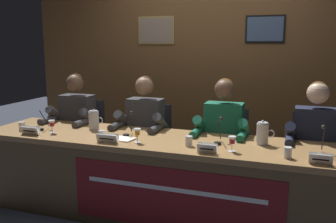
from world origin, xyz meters
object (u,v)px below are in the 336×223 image
chair_center_right (225,155)px  juice_glass_center_right (232,141)px  panelist_far_left (73,121)px  nameplate_far_left (30,131)px  panelist_center_right (222,133)px  chair_far_right (312,164)px  water_cup_center_left (102,136)px  chair_center_left (150,148)px  juice_glass_center_left (137,133)px  water_cup_far_left (22,127)px  nameplate_center_right (207,148)px  microphone_center_right (219,135)px  panelist_center_left (142,127)px  conference_table (164,167)px  water_pitcher_right_side (263,134)px  water_cup_far_right (288,153)px  microphone_far_left (43,122)px  microphone_far_right (323,145)px  panelist_far_right (315,141)px  nameplate_center_left (107,138)px  nameplate_far_right (321,159)px  water_cup_center_right (189,142)px  chair_far_left (84,141)px  microphone_center_left (128,127)px  document_stack_center_left (122,139)px  water_pitcher_left_side (94,120)px

chair_center_right → juice_glass_center_right: 0.88m
panelist_far_left → nameplate_far_left: (-0.03, -0.66, 0.04)m
panelist_center_right → chair_far_right: size_ratio=1.36×
water_cup_center_left → chair_center_left: bearing=80.7°
panelist_far_left → juice_glass_center_left: (1.03, -0.58, 0.09)m
water_cup_far_left → nameplate_center_right: (1.88, -0.14, 0.00)m
chair_center_left → microphone_center_right: bearing=-33.3°
panelist_center_left → conference_table: bearing=-49.7°
water_pitcher_right_side → panelist_far_left: bearing=172.1°
chair_center_right → chair_far_right: size_ratio=1.00×
panelist_center_left → microphone_center_right: size_ratio=5.77×
nameplate_far_left → water_cup_far_right: water_cup_far_right is taller
microphone_far_left → microphone_far_right: bearing=0.5°
chair_center_right → panelist_far_right: (0.82, -0.20, 0.28)m
nameplate_center_left → nameplate_far_right: bearing=-0.2°
panelist_far_left → nameplate_center_right: 1.80m
water_cup_center_left → nameplate_far_right: water_cup_center_left is taller
panelist_center_left → nameplate_center_right: panelist_center_left is taller
juice_glass_center_left → nameplate_center_right: juice_glass_center_left is taller
panelist_center_right → panelist_far_left: bearing=180.0°
nameplate_center_right → microphone_center_right: 0.32m
nameplate_center_right → water_cup_center_right: size_ratio=1.81×
panelist_far_left → chair_center_left: bearing=13.7°
microphone_far_left → juice_glass_center_left: bearing=-7.1°
panelist_center_left → water_cup_far_right: size_ratio=14.67×
chair_far_left → microphone_far_left: microphone_far_left is taller
water_cup_far_left → panelist_center_left: bearing=28.0°
nameplate_center_left → panelist_far_right: (1.68, 0.68, -0.04)m
juice_glass_center_left → water_pitcher_right_side: size_ratio=0.59×
microphone_far_left → nameplate_far_right: (2.53, -0.23, -0.03)m
chair_center_right → water_cup_center_right: (-0.17, -0.74, 0.32)m
microphone_center_left → document_stack_center_left: 0.17m
nameplate_far_left → microphone_far_right: bearing=5.3°
chair_center_left → water_pitcher_left_side: (-0.40, -0.48, 0.38)m
chair_far_left → conference_table: bearing=-29.1°
water_cup_center_right → water_cup_far_left: bearing=-179.4°
conference_table → nameplate_far_left: bearing=-172.3°
water_cup_center_left → water_cup_center_right: same height
nameplate_far_left → panelist_center_left: panelist_center_left is taller
nameplate_far_left → water_cup_far_left: bearing=149.8°
juice_glass_center_right → water_cup_far_right: bearing=-4.1°
conference_table → juice_glass_center_right: 0.68m
chair_far_left → water_cup_center_left: bearing=-49.2°
nameplate_far_left → water_cup_far_right: bearing=1.4°
chair_far_left → microphone_center_right: (1.69, -0.57, 0.36)m
nameplate_far_right → panelist_center_right: bearing=140.9°
nameplate_far_left → microphone_far_left: 0.22m
water_cup_far_right → juice_glass_center_left: bearing=178.8°
water_cup_center_right → nameplate_far_right: size_ratio=0.54×
microphone_far_right → conference_table: bearing=-177.1°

